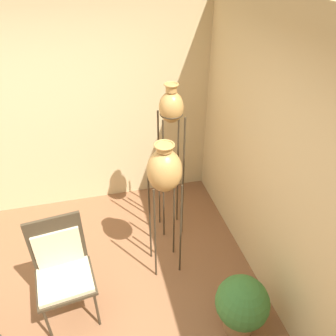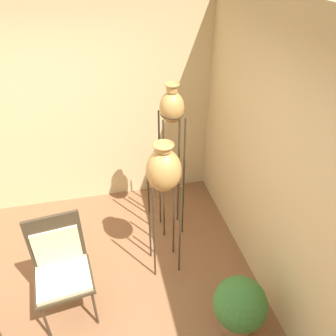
{
  "view_description": "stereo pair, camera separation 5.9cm",
  "coord_description": "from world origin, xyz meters",
  "px_view_note": "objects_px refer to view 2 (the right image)",
  "views": [
    {
      "loc": [
        0.53,
        -1.81,
        2.95
      ],
      "look_at": [
        1.2,
        0.88,
        1.1
      ],
      "focal_mm": 35.0,
      "sensor_mm": 36.0,
      "label": 1
    },
    {
      "loc": [
        0.58,
        -1.82,
        2.95
      ],
      "look_at": [
        1.2,
        0.88,
        1.1
      ],
      "focal_mm": 35.0,
      "sensor_mm": 36.0,
      "label": 2
    }
  ],
  "objects_px": {
    "vase_stand_tall": "(172,114)",
    "vase_stand_medium": "(164,172)",
    "chair": "(61,264)",
    "potted_plant": "(240,306)"
  },
  "relations": [
    {
      "from": "vase_stand_medium",
      "to": "chair",
      "type": "xyz_separation_m",
      "value": [
        -1.02,
        -0.31,
        -0.63
      ]
    },
    {
      "from": "chair",
      "to": "vase_stand_tall",
      "type": "bearing_deg",
      "value": 28.0
    },
    {
      "from": "chair",
      "to": "potted_plant",
      "type": "xyz_separation_m",
      "value": [
        1.5,
        -0.58,
        -0.28
      ]
    },
    {
      "from": "potted_plant",
      "to": "vase_stand_tall",
      "type": "bearing_deg",
      "value": 101.07
    },
    {
      "from": "potted_plant",
      "to": "chair",
      "type": "bearing_deg",
      "value": 158.9
    },
    {
      "from": "vase_stand_medium",
      "to": "chair",
      "type": "relative_size",
      "value": 1.43
    },
    {
      "from": "vase_stand_medium",
      "to": "potted_plant",
      "type": "distance_m",
      "value": 1.37
    },
    {
      "from": "vase_stand_tall",
      "to": "vase_stand_medium",
      "type": "height_order",
      "value": "vase_stand_tall"
    },
    {
      "from": "vase_stand_tall",
      "to": "vase_stand_medium",
      "type": "relative_size",
      "value": 1.22
    },
    {
      "from": "vase_stand_medium",
      "to": "vase_stand_tall",
      "type": "bearing_deg",
      "value": 69.57
    }
  ]
}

